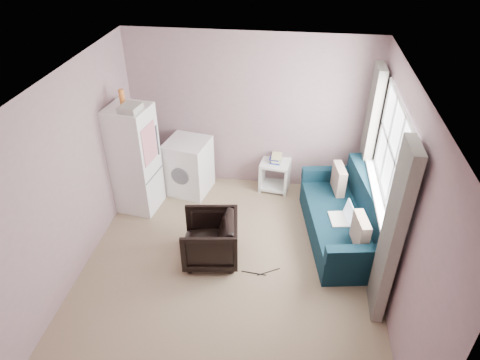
% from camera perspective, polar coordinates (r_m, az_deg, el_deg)
% --- Properties ---
extents(room, '(3.84, 4.24, 2.54)m').
position_cam_1_polar(room, '(4.88, -1.28, -1.32)').
color(room, '#9A8265').
rests_on(room, ground).
extents(armchair, '(0.75, 0.78, 0.72)m').
position_cam_1_polar(armchair, '(5.61, -4.03, -7.62)').
color(armchair, black).
rests_on(armchair, ground).
extents(fridge, '(0.65, 0.64, 1.89)m').
position_cam_1_polar(fridge, '(6.45, -13.85, 2.74)').
color(fridge, white).
rests_on(fridge, ground).
extents(washing_machine, '(0.74, 0.74, 0.89)m').
position_cam_1_polar(washing_machine, '(6.88, -6.88, 1.98)').
color(washing_machine, white).
rests_on(washing_machine, ground).
extents(side_table, '(0.51, 0.51, 0.63)m').
position_cam_1_polar(side_table, '(6.99, 4.73, 1.02)').
color(side_table, white).
rests_on(side_table, ground).
extents(sofa, '(1.17, 2.03, 0.85)m').
position_cam_1_polar(sofa, '(6.12, 13.98, -5.23)').
color(sofa, '#0C2938').
rests_on(sofa, ground).
extents(window_dressing, '(0.17, 2.62, 2.18)m').
position_cam_1_polar(window_dressing, '(5.61, 17.99, 0.15)').
color(window_dressing, white).
rests_on(window_dressing, ground).
extents(floor_cables, '(0.49, 0.17, 0.01)m').
position_cam_1_polar(floor_cables, '(5.64, 2.85, -12.20)').
color(floor_cables, black).
rests_on(floor_cables, ground).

